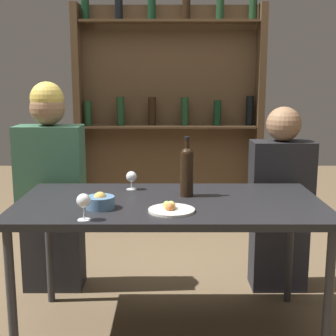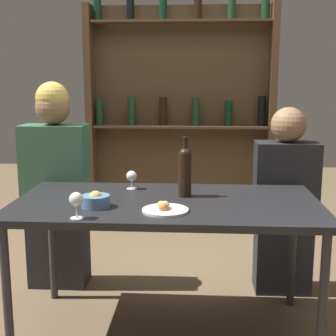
{
  "view_description": "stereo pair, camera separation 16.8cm",
  "coord_description": "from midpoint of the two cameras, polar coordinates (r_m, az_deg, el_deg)",
  "views": [
    {
      "loc": [
        -0.01,
        -2.36,
        1.36
      ],
      "look_at": [
        0.0,
        0.12,
        0.89
      ],
      "focal_mm": 50.0,
      "sensor_mm": 36.0,
      "label": 1
    },
    {
      "loc": [
        0.16,
        -2.36,
        1.36
      ],
      "look_at": [
        0.0,
        0.12,
        0.89
      ],
      "focal_mm": 50.0,
      "sensor_mm": 36.0,
      "label": 2
    }
  ],
  "objects": [
    {
      "name": "seated_person_right",
      "position": [
        3.09,
        11.8,
        -4.31
      ],
      "size": [
        0.39,
        0.22,
        1.19
      ],
      "color": "#26262B",
      "rests_on": "ground_plane"
    },
    {
      "name": "food_plate_0",
      "position": [
        2.24,
        -1.99,
        -5.01
      ],
      "size": [
        0.22,
        0.22,
        0.05
      ],
      "color": "silver",
      "rests_on": "dining_table"
    },
    {
      "name": "seated_person_left",
      "position": [
        3.12,
        -15.75,
        -2.57
      ],
      "size": [
        0.42,
        0.22,
        1.35
      ],
      "color": "#26262B",
      "rests_on": "ground_plane"
    },
    {
      "name": "ground_plane",
      "position": [
        2.72,
        -1.86,
        -19.19
      ],
      "size": [
        10.0,
        10.0,
        0.0
      ],
      "primitive_type": "plane",
      "color": "brown"
    },
    {
      "name": "wine_rack_wall",
      "position": [
        4.19,
        -1.24,
        6.87
      ],
      "size": [
        1.65,
        0.21,
        2.11
      ],
      "color": "#4C3823",
      "rests_on": "ground_plane"
    },
    {
      "name": "wine_glass_0",
      "position": [
        2.13,
        -12.69,
        -4.06
      ],
      "size": [
        0.06,
        0.06,
        0.12
      ],
      "color": "silver",
      "rests_on": "dining_table"
    },
    {
      "name": "wine_bottle",
      "position": [
        2.5,
        0.2,
        -0.17
      ],
      "size": [
        0.07,
        0.07,
        0.32
      ],
      "color": "black",
      "rests_on": "dining_table"
    },
    {
      "name": "snack_bowl",
      "position": [
        2.33,
        -10.52,
        -4.08
      ],
      "size": [
        0.14,
        0.14,
        0.08
      ],
      "color": "#4C7299",
      "rests_on": "dining_table"
    },
    {
      "name": "dining_table",
      "position": [
        2.46,
        -1.95,
        -5.28
      ],
      "size": [
        1.59,
        0.82,
        0.74
      ],
      "color": "black",
      "rests_on": "ground_plane"
    },
    {
      "name": "wine_glass_1",
      "position": [
        2.68,
        -6.47,
        -1.16
      ],
      "size": [
        0.06,
        0.06,
        0.11
      ],
      "color": "silver",
      "rests_on": "dining_table"
    }
  ]
}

